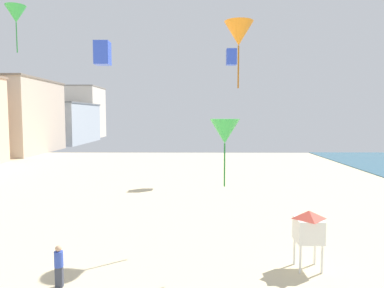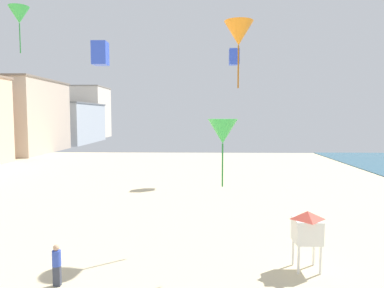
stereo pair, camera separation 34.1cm
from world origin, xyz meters
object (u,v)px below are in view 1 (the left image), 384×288
at_px(kite_blue_box, 231,57).
at_px(kite_green_delta, 225,131).
at_px(kite_flyer, 59,264).
at_px(kite_green_delta_2, 16,14).
at_px(kite_blue_box_2, 102,53).
at_px(kite_orange_delta, 239,34).
at_px(lifeguard_stand, 309,227).

height_order(kite_blue_box, kite_green_delta, kite_blue_box).
bearing_deg(kite_flyer, kite_green_delta_2, -94.61).
xyz_separation_m(kite_blue_box, kite_green_delta_2, (-17.49, -8.62, 1.90)).
distance_m(kite_blue_box, kite_blue_box_2, 23.99).
height_order(kite_flyer, kite_orange_delta, kite_orange_delta).
xyz_separation_m(kite_flyer, kite_blue_box_2, (1.63, 0.83, 8.07)).
bearing_deg(kite_green_delta_2, kite_blue_box_2, -53.74).
bearing_deg(kite_green_delta_2, lifeguard_stand, -34.96).
relative_size(kite_flyer, kite_green_delta_2, 0.46).
relative_size(kite_green_delta, kite_blue_box_2, 3.19).
height_order(kite_orange_delta, kite_green_delta_2, kite_green_delta_2).
xyz_separation_m(kite_orange_delta, kite_blue_box_2, (-5.93, -5.59, -1.97)).
xyz_separation_m(kite_flyer, lifeguard_stand, (10.07, 1.74, 0.92)).
bearing_deg(kite_green_delta_2, kite_flyer, -59.75).
distance_m(kite_orange_delta, kite_blue_box_2, 8.39).
distance_m(lifeguard_stand, kite_blue_box, 24.19).
height_order(kite_blue_box, kite_green_delta_2, kite_green_delta_2).
bearing_deg(lifeguard_stand, kite_blue_box_2, 178.21).
distance_m(kite_orange_delta, kite_green_delta, 6.98).
height_order(kite_blue_box_2, kite_green_delta_2, kite_green_delta_2).
relative_size(kite_blue_box, kite_blue_box_2, 1.78).
height_order(kite_flyer, kite_blue_box_2, kite_blue_box_2).
height_order(lifeguard_stand, kite_orange_delta, kite_orange_delta).
bearing_deg(lifeguard_stand, kite_orange_delta, 110.28).
bearing_deg(kite_orange_delta, kite_blue_box_2, -136.67).
distance_m(kite_flyer, lifeguard_stand, 10.26).
height_order(kite_flyer, kite_green_delta_2, kite_green_delta_2).
bearing_deg(kite_orange_delta, kite_blue_box, 85.65).
bearing_deg(kite_green_delta, kite_blue_box_2, -169.55).
relative_size(kite_flyer, lifeguard_stand, 0.64).
distance_m(kite_flyer, kite_blue_box_2, 8.28).
bearing_deg(kite_blue_box, kite_orange_delta, -94.35).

